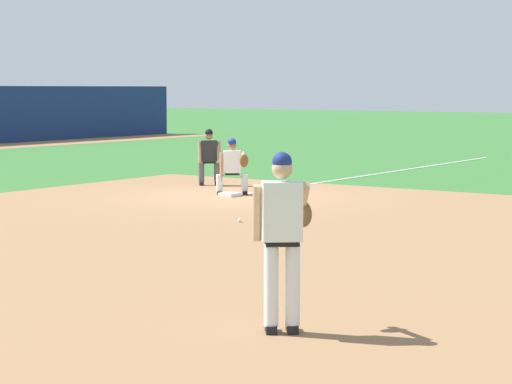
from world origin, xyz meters
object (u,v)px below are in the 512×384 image
(baseball, at_px, (240,220))
(pitcher, at_px, (283,230))
(first_baseman, at_px, (233,164))
(first_base_bag, at_px, (229,195))
(umpire, at_px, (209,155))

(baseball, xyz_separation_m, pitcher, (-6.62, -5.27, 1.02))
(pitcher, distance_m, first_baseman, 13.26)
(first_base_bag, bearing_deg, first_baseman, 20.07)
(baseball, bearing_deg, first_baseman, 37.30)
(baseball, bearing_deg, first_base_bag, 38.51)
(first_base_bag, bearing_deg, umpire, 46.98)
(first_base_bag, relative_size, first_baseman, 0.28)
(first_baseman, distance_m, umpire, 2.47)
(first_base_bag, relative_size, umpire, 0.26)
(first_base_bag, height_order, pitcher, pitcher)
(first_baseman, relative_size, umpire, 0.92)
(first_base_bag, xyz_separation_m, pitcher, (-10.13, -8.06, 1.01))
(pitcher, relative_size, first_baseman, 1.39)
(first_base_bag, distance_m, baseball, 4.49)
(baseball, relative_size, umpire, 0.05)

